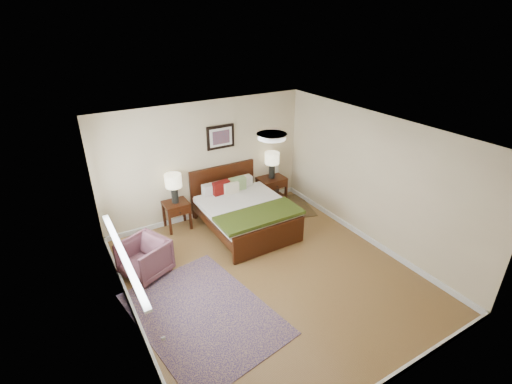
{
  "coord_description": "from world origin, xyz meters",
  "views": [
    {
      "loc": [
        -2.79,
        -4.27,
        4.07
      ],
      "look_at": [
        0.35,
        1.04,
        1.05
      ],
      "focal_mm": 26.0,
      "sensor_mm": 36.0,
      "label": 1
    }
  ],
  "objects_px": {
    "bed": "(244,208)",
    "nightstand_left": "(177,208)",
    "nightstand_right": "(272,187)",
    "lamp_left": "(174,183)",
    "armchair": "(145,258)",
    "lamp_right": "(272,161)",
    "rug_persian": "(203,314)"
  },
  "relations": [
    {
      "from": "bed",
      "to": "rug_persian",
      "type": "height_order",
      "value": "bed"
    },
    {
      "from": "nightstand_left",
      "to": "lamp_left",
      "type": "bearing_deg",
      "value": 90.0
    },
    {
      "from": "lamp_left",
      "to": "armchair",
      "type": "bearing_deg",
      "value": -130.06
    },
    {
      "from": "bed",
      "to": "lamp_right",
      "type": "height_order",
      "value": "lamp_right"
    },
    {
      "from": "bed",
      "to": "armchair",
      "type": "xyz_separation_m",
      "value": [
        -2.15,
        -0.43,
        -0.17
      ]
    },
    {
      "from": "lamp_right",
      "to": "rug_persian",
      "type": "xyz_separation_m",
      "value": [
        -2.86,
        -2.55,
        -1.03
      ]
    },
    {
      "from": "bed",
      "to": "armchair",
      "type": "relative_size",
      "value": 2.77
    },
    {
      "from": "bed",
      "to": "rug_persian",
      "type": "bearing_deg",
      "value": -133.31
    },
    {
      "from": "lamp_right",
      "to": "armchair",
      "type": "height_order",
      "value": "lamp_right"
    },
    {
      "from": "bed",
      "to": "nightstand_left",
      "type": "relative_size",
      "value": 3.38
    },
    {
      "from": "lamp_left",
      "to": "bed",
      "type": "bearing_deg",
      "value": -32.73
    },
    {
      "from": "bed",
      "to": "lamp_left",
      "type": "bearing_deg",
      "value": 147.27
    },
    {
      "from": "nightstand_right",
      "to": "armchair",
      "type": "relative_size",
      "value": 0.86
    },
    {
      "from": "armchair",
      "to": "rug_persian",
      "type": "distance_m",
      "value": 1.48
    },
    {
      "from": "bed",
      "to": "rug_persian",
      "type": "relative_size",
      "value": 0.82
    },
    {
      "from": "bed",
      "to": "lamp_left",
      "type": "relative_size",
      "value": 3.25
    },
    {
      "from": "nightstand_right",
      "to": "lamp_left",
      "type": "xyz_separation_m",
      "value": [
        -2.31,
        0.01,
        0.64
      ]
    },
    {
      "from": "bed",
      "to": "nightstand_right",
      "type": "distance_m",
      "value": 1.37
    },
    {
      "from": "bed",
      "to": "rug_persian",
      "type": "xyz_separation_m",
      "value": [
        -1.7,
        -1.8,
        -0.49
      ]
    },
    {
      "from": "nightstand_left",
      "to": "rug_persian",
      "type": "distance_m",
      "value": 2.62
    },
    {
      "from": "nightstand_left",
      "to": "lamp_right",
      "type": "height_order",
      "value": "lamp_right"
    },
    {
      "from": "lamp_left",
      "to": "nightstand_left",
      "type": "bearing_deg",
      "value": -90.0
    },
    {
      "from": "bed",
      "to": "nightstand_right",
      "type": "bearing_deg",
      "value": 32.34
    },
    {
      "from": "armchair",
      "to": "bed",
      "type": "bearing_deg",
      "value": 77.2
    },
    {
      "from": "armchair",
      "to": "rug_persian",
      "type": "height_order",
      "value": "armchair"
    },
    {
      "from": "lamp_right",
      "to": "lamp_left",
      "type": "bearing_deg",
      "value": 180.0
    },
    {
      "from": "nightstand_right",
      "to": "lamp_left",
      "type": "height_order",
      "value": "lamp_left"
    },
    {
      "from": "bed",
      "to": "nightstand_left",
      "type": "height_order",
      "value": "bed"
    },
    {
      "from": "lamp_right",
      "to": "nightstand_right",
      "type": "bearing_deg",
      "value": -90.0
    },
    {
      "from": "nightstand_right",
      "to": "armchair",
      "type": "distance_m",
      "value": 3.51
    },
    {
      "from": "rug_persian",
      "to": "nightstand_right",
      "type": "bearing_deg",
      "value": 32.58
    },
    {
      "from": "armchair",
      "to": "lamp_right",
      "type": "bearing_deg",
      "value": 85.41
    }
  ]
}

